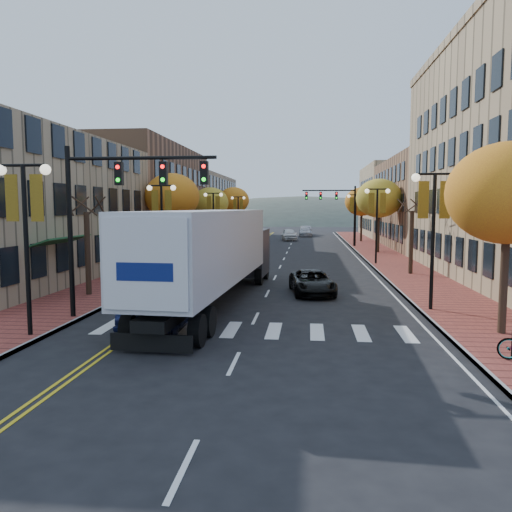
# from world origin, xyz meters

# --- Properties ---
(ground) EXTENTS (200.00, 200.00, 0.00)m
(ground) POSITION_xyz_m (0.00, 0.00, 0.00)
(ground) COLOR black
(ground) RESTS_ON ground
(sidewalk_left) EXTENTS (4.00, 85.00, 0.15)m
(sidewalk_left) POSITION_xyz_m (-9.00, 32.50, 0.07)
(sidewalk_left) COLOR brown
(sidewalk_left) RESTS_ON ground
(sidewalk_right) EXTENTS (4.00, 85.00, 0.15)m
(sidewalk_right) POSITION_xyz_m (9.00, 32.50, 0.07)
(sidewalk_right) COLOR brown
(sidewalk_right) RESTS_ON ground
(building_left_mid) EXTENTS (12.00, 24.00, 11.00)m
(building_left_mid) POSITION_xyz_m (-17.00, 36.00, 5.50)
(building_left_mid) COLOR brown
(building_left_mid) RESTS_ON ground
(building_left_far) EXTENTS (12.00, 26.00, 9.50)m
(building_left_far) POSITION_xyz_m (-17.00, 61.00, 4.75)
(building_left_far) COLOR #9E8966
(building_left_far) RESTS_ON ground
(building_right_mid) EXTENTS (15.00, 24.00, 10.00)m
(building_right_mid) POSITION_xyz_m (18.50, 42.00, 5.00)
(building_right_mid) COLOR brown
(building_right_mid) RESTS_ON ground
(building_right_far) EXTENTS (15.00, 20.00, 11.00)m
(building_right_far) POSITION_xyz_m (18.50, 64.00, 5.50)
(building_right_far) COLOR #9E8966
(building_right_far) RESTS_ON ground
(tree_left_a) EXTENTS (0.28, 0.28, 4.20)m
(tree_left_a) POSITION_xyz_m (-9.00, 8.00, 2.25)
(tree_left_a) COLOR #382619
(tree_left_a) RESTS_ON sidewalk_left
(tree_left_b) EXTENTS (4.48, 4.48, 7.21)m
(tree_left_b) POSITION_xyz_m (-9.00, 24.00, 5.45)
(tree_left_b) COLOR #382619
(tree_left_b) RESTS_ON sidewalk_left
(tree_left_c) EXTENTS (4.16, 4.16, 6.69)m
(tree_left_c) POSITION_xyz_m (-9.00, 40.00, 5.05)
(tree_left_c) COLOR #382619
(tree_left_c) RESTS_ON sidewalk_left
(tree_left_d) EXTENTS (4.61, 4.61, 7.42)m
(tree_left_d) POSITION_xyz_m (-9.00, 58.00, 5.60)
(tree_left_d) COLOR #382619
(tree_left_d) RESTS_ON sidewalk_left
(tree_right_a) EXTENTS (4.16, 4.16, 6.69)m
(tree_right_a) POSITION_xyz_m (9.00, 2.00, 5.05)
(tree_right_a) COLOR #382619
(tree_right_a) RESTS_ON sidewalk_right
(tree_right_b) EXTENTS (0.28, 0.28, 4.20)m
(tree_right_b) POSITION_xyz_m (9.00, 18.00, 2.25)
(tree_right_b) COLOR #382619
(tree_right_b) RESTS_ON sidewalk_right
(tree_right_c) EXTENTS (4.48, 4.48, 7.21)m
(tree_right_c) POSITION_xyz_m (9.00, 34.00, 5.45)
(tree_right_c) COLOR #382619
(tree_right_c) RESTS_ON sidewalk_right
(tree_right_d) EXTENTS (4.35, 4.35, 7.00)m
(tree_right_d) POSITION_xyz_m (9.00, 50.00, 5.29)
(tree_right_d) COLOR #382619
(tree_right_d) RESTS_ON sidewalk_right
(lamp_left_a) EXTENTS (1.96, 0.36, 6.05)m
(lamp_left_a) POSITION_xyz_m (-7.50, 0.00, 4.29)
(lamp_left_a) COLOR black
(lamp_left_a) RESTS_ON ground
(lamp_left_b) EXTENTS (1.96, 0.36, 6.05)m
(lamp_left_b) POSITION_xyz_m (-7.50, 16.00, 4.29)
(lamp_left_b) COLOR black
(lamp_left_b) RESTS_ON ground
(lamp_left_c) EXTENTS (1.96, 0.36, 6.05)m
(lamp_left_c) POSITION_xyz_m (-7.50, 34.00, 4.29)
(lamp_left_c) COLOR black
(lamp_left_c) RESTS_ON ground
(lamp_left_d) EXTENTS (1.96, 0.36, 6.05)m
(lamp_left_d) POSITION_xyz_m (-7.50, 52.00, 4.29)
(lamp_left_d) COLOR black
(lamp_left_d) RESTS_ON ground
(lamp_right_a) EXTENTS (1.96, 0.36, 6.05)m
(lamp_right_a) POSITION_xyz_m (7.50, 6.00, 4.29)
(lamp_right_a) COLOR black
(lamp_right_a) RESTS_ON ground
(lamp_right_b) EXTENTS (1.96, 0.36, 6.05)m
(lamp_right_b) POSITION_xyz_m (7.50, 24.00, 4.29)
(lamp_right_b) COLOR black
(lamp_right_b) RESTS_ON ground
(lamp_right_c) EXTENTS (1.96, 0.36, 6.05)m
(lamp_right_c) POSITION_xyz_m (7.50, 42.00, 4.29)
(lamp_right_c) COLOR black
(lamp_right_c) RESTS_ON ground
(traffic_mast_near) EXTENTS (6.10, 0.35, 7.00)m
(traffic_mast_near) POSITION_xyz_m (-5.48, 3.00, 4.92)
(traffic_mast_near) COLOR black
(traffic_mast_near) RESTS_ON ground
(traffic_mast_far) EXTENTS (6.10, 0.34, 7.00)m
(traffic_mast_far) POSITION_xyz_m (5.48, 42.00, 4.92)
(traffic_mast_far) COLOR black
(traffic_mast_far) RESTS_ON ground
(semi_truck) EXTENTS (3.79, 17.90, 4.44)m
(semi_truck) POSITION_xyz_m (-2.23, 6.83, 2.60)
(semi_truck) COLOR black
(semi_truck) RESTS_ON ground
(navy_sedan) EXTENTS (2.15, 5.30, 1.71)m
(navy_sedan) POSITION_xyz_m (-3.23, 2.08, 0.86)
(navy_sedan) COLOR black
(navy_sedan) RESTS_ON ground
(black_suv) EXTENTS (2.70, 4.80, 1.27)m
(black_suv) POSITION_xyz_m (2.37, 10.08, 0.63)
(black_suv) COLOR black
(black_suv) RESTS_ON ground
(car_far_white) EXTENTS (2.56, 5.01, 1.63)m
(car_far_white) POSITION_xyz_m (-0.50, 52.91, 0.82)
(car_far_white) COLOR silver
(car_far_white) RESTS_ON ground
(car_far_silver) EXTENTS (2.21, 4.97, 1.42)m
(car_far_silver) POSITION_xyz_m (1.67, 62.76, 0.71)
(car_far_silver) COLOR #9E9FA6
(car_far_silver) RESTS_ON ground
(car_far_oncoming) EXTENTS (1.90, 4.66, 1.50)m
(car_far_oncoming) POSITION_xyz_m (1.67, 67.61, 0.75)
(car_far_oncoming) COLOR #A6A5AC
(car_far_oncoming) RESTS_ON ground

